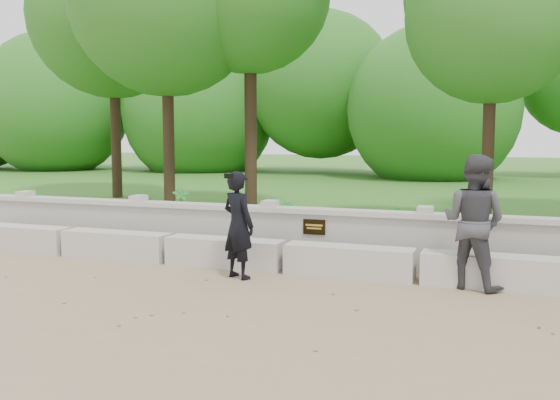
% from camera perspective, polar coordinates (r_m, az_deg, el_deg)
% --- Properties ---
extents(ground, '(80.00, 80.00, 0.00)m').
position_cam_1_polar(ground, '(7.84, -4.24, -9.38)').
color(ground, '#927659').
rests_on(ground, ground).
extents(lawn, '(40.00, 22.00, 0.25)m').
position_cam_1_polar(lawn, '(21.22, 11.31, 0.65)').
color(lawn, '#24671B').
rests_on(lawn, ground).
extents(concrete_bench, '(11.90, 0.45, 0.45)m').
position_cam_1_polar(concrete_bench, '(9.51, 0.42, -5.22)').
color(concrete_bench, '#B4B1AA').
rests_on(concrete_bench, ground).
extents(parapet_wall, '(12.50, 0.35, 0.90)m').
position_cam_1_polar(parapet_wall, '(10.12, 1.74, -3.16)').
color(parapet_wall, '#A9A6A0').
rests_on(parapet_wall, ground).
extents(man_main, '(0.67, 0.64, 1.56)m').
position_cam_1_polar(man_main, '(9.01, -3.84, -2.29)').
color(man_main, black).
rests_on(man_main, ground).
extents(visitor_left, '(1.07, 0.96, 1.82)m').
position_cam_1_polar(visitor_left, '(8.79, 17.29, -1.91)').
color(visitor_left, '#3D3D41').
rests_on(visitor_left, ground).
extents(tree_far_left, '(4.70, 4.70, 7.89)m').
position_cam_1_polar(tree_far_left, '(19.01, -15.09, 17.07)').
color(tree_far_left, '#382619').
rests_on(tree_far_left, lawn).
extents(tree_near_right, '(3.26, 3.26, 5.90)m').
position_cam_1_polar(tree_near_right, '(12.74, 18.91, 16.69)').
color(tree_near_right, '#382619').
rests_on(tree_near_right, lawn).
extents(shrub_a, '(0.43, 0.43, 0.69)m').
position_cam_1_polar(shrub_a, '(13.53, -9.02, -0.34)').
color(shrub_a, '#28772C').
rests_on(shrub_a, lawn).
extents(shrub_b, '(0.46, 0.46, 0.66)m').
position_cam_1_polar(shrub_b, '(10.91, 0.45, -1.87)').
color(shrub_b, '#28772C').
rests_on(shrub_b, lawn).
extents(shrub_c, '(0.67, 0.67, 0.56)m').
position_cam_1_polar(shrub_c, '(10.86, 11.16, -2.28)').
color(shrub_c, '#28772C').
rests_on(shrub_c, lawn).
extents(shrub_d, '(0.46, 0.46, 0.62)m').
position_cam_1_polar(shrub_d, '(13.60, -4.13, -0.40)').
color(shrub_d, '#28772C').
rests_on(shrub_d, lawn).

